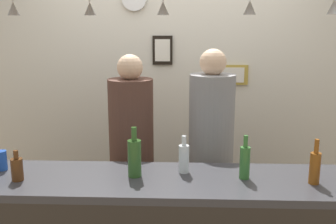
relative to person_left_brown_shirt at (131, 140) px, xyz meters
name	(u,v)px	position (x,y,z in m)	size (l,w,h in m)	color
back_wall	(172,85)	(0.29, 0.75, 0.32)	(4.40, 0.06, 2.60)	silver
hanging_wineglass_far_left	(13,8)	(-0.57, -0.60, 0.95)	(0.07, 0.07, 0.13)	silver
hanging_wineglass_left	(90,8)	(-0.14, -0.58, 0.95)	(0.07, 0.07, 0.13)	silver
hanging_wineglass_center_left	(163,7)	(0.28, -0.63, 0.95)	(0.07, 0.07, 0.13)	silver
hanging_wineglass_center	(250,7)	(0.75, -0.66, 0.95)	(0.07, 0.07, 0.13)	silver
hanging_wineglass_center_right	(334,6)	(1.18, -0.71, 0.95)	(0.07, 0.07, 0.13)	silver
person_left_brown_shirt	(131,140)	(0.00, 0.00, 0.00)	(0.34, 0.34, 1.63)	#2D334C
person_middle_grey_shirt	(211,137)	(0.61, 0.00, 0.03)	(0.34, 0.34, 1.67)	#2D334C
bottle_soda_clear	(184,158)	(0.40, -0.60, 0.07)	(0.06, 0.06, 0.23)	silver
bottle_beer_brown_stubby	(17,169)	(-0.56, -0.77, 0.05)	(0.07, 0.07, 0.18)	#512D14
bottle_champagne_green	(135,157)	(0.11, -0.68, 0.09)	(0.08, 0.08, 0.30)	#2D5623
bottle_beer_green_import	(245,161)	(0.76, -0.68, 0.08)	(0.06, 0.06, 0.26)	#336B2D
bottle_beer_amber_tall	(315,167)	(1.14, -0.75, 0.08)	(0.06, 0.06, 0.26)	brown
drink_can	(2,160)	(-0.72, -0.61, 0.04)	(0.07, 0.07, 0.12)	#1E4CB2
picture_frame_crest	(163,50)	(0.20, 0.70, 0.64)	(0.18, 0.02, 0.26)	black
picture_frame_lower_pair	(231,75)	(0.83, 0.70, 0.42)	(0.30, 0.02, 0.18)	#B29338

